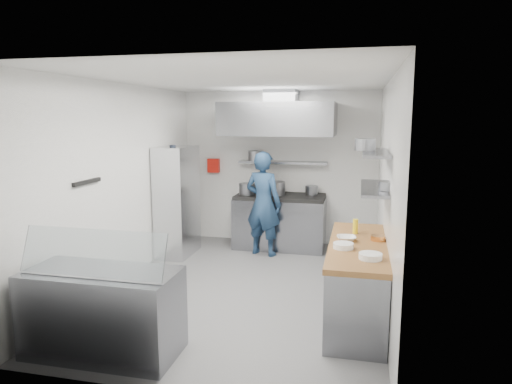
% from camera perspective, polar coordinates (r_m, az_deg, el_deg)
% --- Properties ---
extents(floor, '(5.00, 5.00, 0.00)m').
position_cam_1_polar(floor, '(6.43, -1.22, -11.93)').
color(floor, '#4C4C4E').
rests_on(floor, ground).
extents(ceiling, '(5.00, 5.00, 0.00)m').
position_cam_1_polar(ceiling, '(6.01, -1.31, 13.82)').
color(ceiling, silver).
rests_on(ceiling, wall_back).
extents(wall_back, '(3.60, 2.80, 0.02)m').
position_cam_1_polar(wall_back, '(8.49, 2.87, 3.03)').
color(wall_back, white).
rests_on(wall_back, floor).
extents(wall_front, '(3.60, 2.80, 0.02)m').
position_cam_1_polar(wall_front, '(3.73, -10.71, -5.25)').
color(wall_front, white).
rests_on(wall_front, floor).
extents(wall_left, '(2.80, 5.00, 0.02)m').
position_cam_1_polar(wall_left, '(6.73, -16.31, 1.01)').
color(wall_left, white).
rests_on(wall_left, floor).
extents(wall_right, '(2.80, 5.00, 0.02)m').
position_cam_1_polar(wall_right, '(5.89, 15.97, -0.12)').
color(wall_right, white).
rests_on(wall_right, floor).
extents(gas_range, '(1.60, 0.80, 0.90)m').
position_cam_1_polar(gas_range, '(8.24, 3.01, -3.87)').
color(gas_range, gray).
rests_on(gas_range, floor).
extents(cooktop, '(1.57, 0.78, 0.06)m').
position_cam_1_polar(cooktop, '(8.15, 3.04, -0.58)').
color(cooktop, black).
rests_on(cooktop, gas_range).
extents(stock_pot_left, '(0.30, 0.30, 0.20)m').
position_cam_1_polar(stock_pot_left, '(8.18, -1.09, 0.39)').
color(stock_pot_left, slate).
rests_on(stock_pot_left, cooktop).
extents(stock_pot_mid, '(0.33, 0.33, 0.24)m').
position_cam_1_polar(stock_pot_mid, '(8.13, 2.48, 0.48)').
color(stock_pot_mid, slate).
rests_on(stock_pot_mid, cooktop).
extents(stock_pot_right, '(0.23, 0.23, 0.16)m').
position_cam_1_polar(stock_pot_right, '(8.23, 6.97, 0.25)').
color(stock_pot_right, slate).
rests_on(stock_pot_right, cooktop).
extents(over_range_shelf, '(1.60, 0.30, 0.04)m').
position_cam_1_polar(over_range_shelf, '(8.30, 3.36, 3.71)').
color(over_range_shelf, gray).
rests_on(over_range_shelf, wall_back).
extents(shelf_pot_a, '(0.26, 0.26, 0.18)m').
position_cam_1_polar(shelf_pot_a, '(8.39, -0.12, 4.55)').
color(shelf_pot_a, slate).
rests_on(shelf_pot_a, over_range_shelf).
extents(extractor_hood, '(1.90, 1.15, 0.55)m').
position_cam_1_polar(extractor_hood, '(7.85, 2.91, 9.10)').
color(extractor_hood, gray).
rests_on(extractor_hood, wall_back).
extents(hood_duct, '(0.55, 0.55, 0.24)m').
position_cam_1_polar(hood_duct, '(8.08, 3.21, 11.80)').
color(hood_duct, slate).
rests_on(hood_duct, extractor_hood).
extents(red_firebox, '(0.22, 0.10, 0.26)m').
position_cam_1_polar(red_firebox, '(8.73, -5.32, 3.31)').
color(red_firebox, red).
rests_on(red_firebox, wall_back).
extents(chef, '(0.74, 0.60, 1.77)m').
position_cam_1_polar(chef, '(7.71, 0.92, -1.46)').
color(chef, navy).
rests_on(chef, floor).
extents(wire_rack, '(0.50, 0.90, 1.85)m').
position_cam_1_polar(wire_rack, '(7.84, -9.81, -1.13)').
color(wire_rack, silver).
rests_on(wire_rack, floor).
extents(rack_bin_a, '(0.17, 0.22, 0.20)m').
position_cam_1_polar(rack_bin_a, '(7.63, -10.53, -2.40)').
color(rack_bin_a, white).
rests_on(rack_bin_a, wire_rack).
extents(rack_bin_b, '(0.15, 0.19, 0.17)m').
position_cam_1_polar(rack_bin_b, '(7.86, -9.64, 1.67)').
color(rack_bin_b, yellow).
rests_on(rack_bin_b, wire_rack).
extents(rack_jar, '(0.10, 0.10, 0.18)m').
position_cam_1_polar(rack_jar, '(7.48, -10.37, 5.12)').
color(rack_jar, black).
rests_on(rack_jar, wire_rack).
extents(knife_strip, '(0.04, 0.55, 0.05)m').
position_cam_1_polar(knife_strip, '(5.93, -20.37, 1.19)').
color(knife_strip, black).
rests_on(knife_strip, wall_left).
extents(prep_counter_base, '(0.62, 2.00, 0.84)m').
position_cam_1_polar(prep_counter_base, '(5.55, 12.47, -11.04)').
color(prep_counter_base, gray).
rests_on(prep_counter_base, floor).
extents(prep_counter_top, '(0.65, 2.04, 0.06)m').
position_cam_1_polar(prep_counter_top, '(5.41, 12.63, -6.56)').
color(prep_counter_top, brown).
rests_on(prep_counter_top, prep_counter_base).
extents(plate_stack_a, '(0.24, 0.24, 0.06)m').
position_cam_1_polar(plate_stack_a, '(4.84, 14.12, -7.79)').
color(plate_stack_a, white).
rests_on(plate_stack_a, prep_counter_top).
extents(plate_stack_b, '(0.23, 0.23, 0.06)m').
position_cam_1_polar(plate_stack_b, '(5.15, 10.86, -6.61)').
color(plate_stack_b, white).
rests_on(plate_stack_b, prep_counter_top).
extents(copper_pan, '(0.17, 0.17, 0.06)m').
position_cam_1_polar(copper_pan, '(5.56, 14.99, -5.57)').
color(copper_pan, orange).
rests_on(copper_pan, prep_counter_top).
extents(squeeze_bottle, '(0.06, 0.06, 0.18)m').
position_cam_1_polar(squeeze_bottle, '(5.81, 12.32, -4.21)').
color(squeeze_bottle, yellow).
rests_on(squeeze_bottle, prep_counter_top).
extents(mixing_bowl, '(0.26, 0.26, 0.05)m').
position_cam_1_polar(mixing_bowl, '(5.47, 11.22, -5.71)').
color(mixing_bowl, white).
rests_on(mixing_bowl, prep_counter_top).
extents(wall_shelf_lower, '(0.30, 1.30, 0.04)m').
position_cam_1_polar(wall_shelf_lower, '(5.57, 14.53, 0.46)').
color(wall_shelf_lower, gray).
rests_on(wall_shelf_lower, wall_right).
extents(wall_shelf_upper, '(0.30, 1.30, 0.04)m').
position_cam_1_polar(wall_shelf_upper, '(5.53, 14.71, 4.77)').
color(wall_shelf_upper, gray).
rests_on(wall_shelf_upper, wall_right).
extents(shelf_pot_c, '(0.24, 0.24, 0.10)m').
position_cam_1_polar(shelf_pot_c, '(5.32, 16.35, 0.74)').
color(shelf_pot_c, slate).
rests_on(shelf_pot_c, wall_shelf_lower).
extents(shelf_pot_d, '(0.24, 0.24, 0.14)m').
position_cam_1_polar(shelf_pot_d, '(5.60, 13.48, 5.80)').
color(shelf_pot_d, slate).
rests_on(shelf_pot_d, wall_shelf_upper).
extents(display_case, '(1.50, 0.70, 0.85)m').
position_cam_1_polar(display_case, '(4.90, -18.58, -14.06)').
color(display_case, gray).
rests_on(display_case, floor).
extents(display_glass, '(1.47, 0.19, 0.42)m').
position_cam_1_polar(display_glass, '(4.59, -19.78, -7.17)').
color(display_glass, silver).
rests_on(display_glass, display_case).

